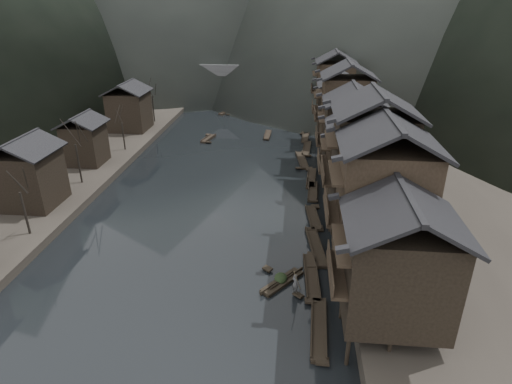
# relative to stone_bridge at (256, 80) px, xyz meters

# --- Properties ---
(water) EXTENTS (300.00, 300.00, 0.00)m
(water) POSITION_rel_stone_bridge_xyz_m (0.00, -72.00, -5.11)
(water) COLOR black
(water) RESTS_ON ground
(right_bank) EXTENTS (40.00, 200.00, 1.80)m
(right_bank) POSITION_rel_stone_bridge_xyz_m (35.00, -32.00, -4.21)
(right_bank) COLOR #2D2823
(right_bank) RESTS_ON ground
(left_bank) EXTENTS (40.00, 200.00, 1.20)m
(left_bank) POSITION_rel_stone_bridge_xyz_m (-35.00, -32.00, -4.51)
(left_bank) COLOR #2D2823
(left_bank) RESTS_ON ground
(stilt_houses) EXTENTS (9.00, 67.60, 16.11)m
(stilt_houses) POSITION_rel_stone_bridge_xyz_m (17.28, -52.86, 3.75)
(stilt_houses) COLOR black
(stilt_houses) RESTS_ON ground
(left_houses) EXTENTS (8.10, 53.20, 8.73)m
(left_houses) POSITION_rel_stone_bridge_xyz_m (-20.50, -51.88, 0.55)
(left_houses) COLOR black
(left_houses) RESTS_ON left_bank
(bare_trees) EXTENTS (3.78, 61.89, 7.55)m
(bare_trees) POSITION_rel_stone_bridge_xyz_m (-17.00, -51.99, 1.22)
(bare_trees) COLOR black
(bare_trees) RESTS_ON left_bank
(moored_sampans) EXTENTS (3.44, 68.97, 0.47)m
(moored_sampans) POSITION_rel_stone_bridge_xyz_m (12.10, -48.95, -4.91)
(moored_sampans) COLOR black
(moored_sampans) RESTS_ON water
(midriver_boats) EXTENTS (12.33, 24.46, 0.45)m
(midriver_boats) POSITION_rel_stone_bridge_xyz_m (-1.67, -24.87, -4.91)
(midriver_boats) COLOR black
(midriver_boats) RESTS_ON water
(stone_bridge) EXTENTS (40.00, 6.00, 9.00)m
(stone_bridge) POSITION_rel_stone_bridge_xyz_m (0.00, 0.00, 0.00)
(stone_bridge) COLOR #4C4C4F
(stone_bridge) RESTS_ON ground
(hero_sampan) EXTENTS (3.98, 4.66, 0.44)m
(hero_sampan) POSITION_rel_stone_bridge_xyz_m (9.37, -73.52, -4.91)
(hero_sampan) COLOR black
(hero_sampan) RESTS_ON water
(cargo_heap) EXTENTS (1.16, 1.52, 0.69)m
(cargo_heap) POSITION_rel_stone_bridge_xyz_m (9.22, -73.33, -4.32)
(cargo_heap) COLOR black
(cargo_heap) RESTS_ON hero_sampan
(boatman) EXTENTS (0.80, 0.78, 1.85)m
(boatman) POSITION_rel_stone_bridge_xyz_m (10.53, -74.95, -3.74)
(boatman) COLOR #4E4E50
(boatman) RESTS_ON hero_sampan
(bamboo_pole) EXTENTS (0.82, 2.31, 3.66)m
(bamboo_pole) POSITION_rel_stone_bridge_xyz_m (10.73, -74.95, -0.98)
(bamboo_pole) COLOR #8C7A51
(bamboo_pole) RESTS_ON boatman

